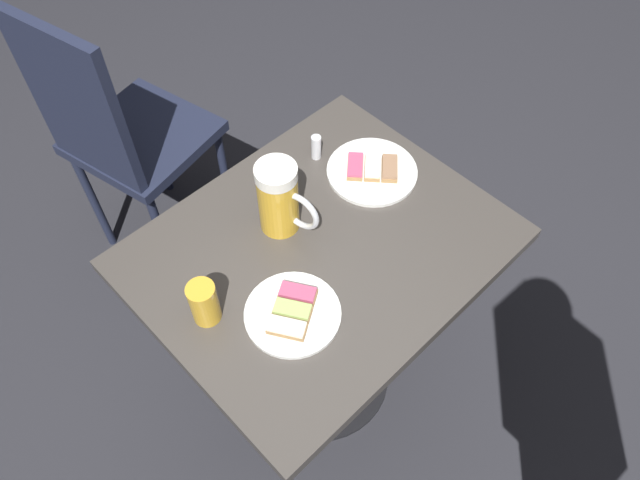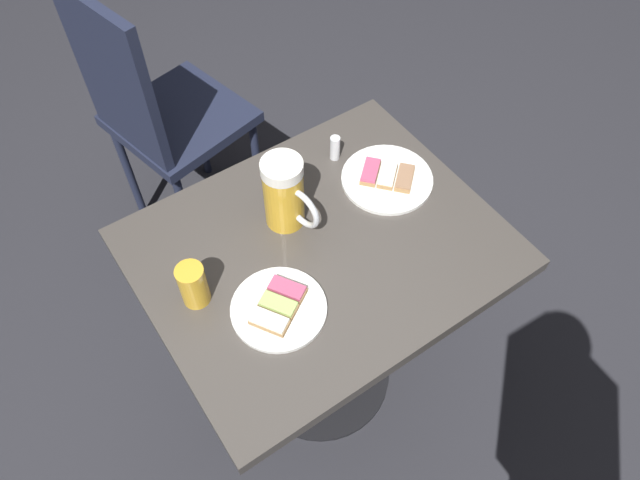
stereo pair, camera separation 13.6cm
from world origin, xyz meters
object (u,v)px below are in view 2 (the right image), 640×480
object	(u,v)px
beer_glass_small	(193,285)
cafe_chair	(157,111)
salt_shaker	(335,148)
plate_near	(387,178)
plate_far	(279,308)
beer_mug	(285,194)

from	to	relation	value
beer_glass_small	cafe_chair	distance (m)	0.80
salt_shaker	beer_glass_small	bearing A→B (deg)	109.64
plate_near	plate_far	distance (m)	0.44
plate_far	cafe_chair	distance (m)	0.89
beer_glass_small	cafe_chair	xyz separation A→B (m)	(0.74, -0.23, -0.20)
salt_shaker	cafe_chair	distance (m)	0.65
cafe_chair	plate_far	bearing A→B (deg)	-19.08
beer_mug	beer_glass_small	distance (m)	0.28
plate_near	beer_glass_small	xyz separation A→B (m)	(-0.04, 0.54, 0.04)
beer_mug	cafe_chair	xyz separation A→B (m)	(0.67, 0.05, -0.24)
plate_far	beer_mug	xyz separation A→B (m)	(0.19, -0.14, 0.08)
beer_mug	salt_shaker	xyz separation A→B (m)	(0.10, -0.21, -0.06)
beer_glass_small	salt_shaker	world-z (taller)	beer_glass_small
plate_near	plate_far	size ratio (longest dim) A/B	1.10
plate_near	beer_glass_small	size ratio (longest dim) A/B	2.12
salt_shaker	beer_mug	bearing A→B (deg)	115.91
beer_mug	salt_shaker	world-z (taller)	beer_mug
plate_near	salt_shaker	distance (m)	0.15
plate_near	plate_far	xyz separation A→B (m)	(-0.16, 0.41, 0.00)
beer_mug	salt_shaker	distance (m)	0.24
plate_near	salt_shaker	size ratio (longest dim) A/B	3.31
salt_shaker	cafe_chair	size ratio (longest dim) A/B	0.07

